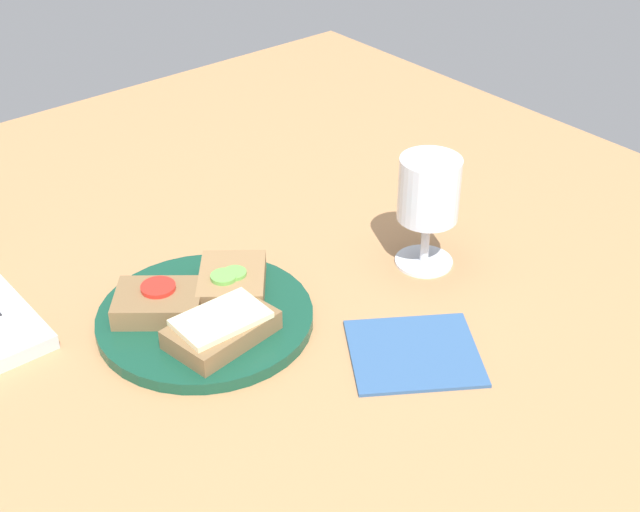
# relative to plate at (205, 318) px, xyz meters

# --- Properties ---
(wooden_table) EXTENTS (1.40, 1.40, 0.03)m
(wooden_table) POSITION_rel_plate_xyz_m (0.05, -0.03, -0.02)
(wooden_table) COLOR #B27F51
(wooden_table) RESTS_ON ground
(plate) EXTENTS (0.24, 0.24, 0.01)m
(plate) POSITION_rel_plate_xyz_m (0.00, 0.00, 0.00)
(plate) COLOR #144733
(plate) RESTS_ON wooden_table
(sandwich_with_cucumber) EXTENTS (0.12, 0.12, 0.03)m
(sandwich_with_cucumber) POSITION_rel_plate_xyz_m (0.05, 0.02, 0.02)
(sandwich_with_cucumber) COLOR #937047
(sandwich_with_cucumber) RESTS_ON plate
(sandwich_with_tomato) EXTENTS (0.12, 0.12, 0.03)m
(sandwich_with_tomato) POSITION_rel_plate_xyz_m (-0.04, 0.03, 0.02)
(sandwich_with_tomato) COLOR brown
(sandwich_with_tomato) RESTS_ON plate
(sandwich_with_cheese) EXTENTS (0.12, 0.09, 0.03)m
(sandwich_with_cheese) POSITION_rel_plate_xyz_m (-0.01, -0.05, 0.02)
(sandwich_with_cheese) COLOR brown
(sandwich_with_cheese) RESTS_ON plate
(wine_glass) EXTENTS (0.07, 0.07, 0.14)m
(wine_glass) POSITION_rel_plate_xyz_m (0.28, -0.07, 0.09)
(wine_glass) COLOR white
(wine_glass) RESTS_ON wooden_table
(napkin) EXTENTS (0.18, 0.18, 0.00)m
(napkin) POSITION_rel_plate_xyz_m (0.14, -0.19, -0.01)
(napkin) COLOR #33598C
(napkin) RESTS_ON wooden_table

